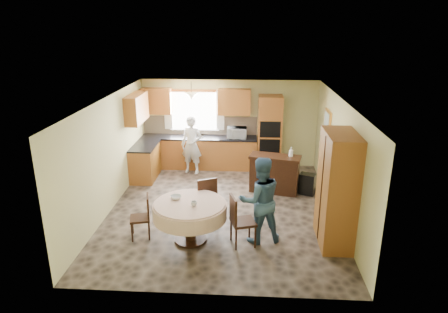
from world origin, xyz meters
TOP-DOWN VIEW (x-y plane):
  - floor at (0.00, 0.00)m, footprint 5.00×6.00m
  - ceiling at (0.00, 0.00)m, footprint 5.00×6.00m
  - wall_back at (0.00, 3.00)m, footprint 5.00×0.02m
  - wall_front at (0.00, -3.00)m, footprint 5.00×0.02m
  - wall_left at (-2.50, 0.00)m, footprint 0.02×6.00m
  - wall_right at (2.50, 0.00)m, footprint 0.02×6.00m
  - window at (-1.00, 2.98)m, footprint 1.40×0.03m
  - curtain_left at (-1.75, 2.93)m, footprint 0.22×0.02m
  - curtain_right at (-0.25, 2.93)m, footprint 0.22×0.02m
  - base_cab_back at (-0.85, 2.70)m, footprint 3.30×0.60m
  - counter_back at (-0.85, 2.70)m, footprint 3.30×0.64m
  - base_cab_left at (-2.20, 1.80)m, footprint 0.60×1.20m
  - counter_left at (-2.20, 1.80)m, footprint 0.64×1.20m
  - backsplash at (-0.85, 2.99)m, footprint 3.30×0.02m
  - wall_cab_left at (-2.05, 2.83)m, footprint 0.85×0.33m
  - wall_cab_right at (0.15, 2.83)m, footprint 0.90×0.33m
  - wall_cab_side at (-2.33, 1.80)m, footprint 0.33×1.20m
  - oven_tower at (1.15, 2.69)m, footprint 0.66×0.62m
  - oven_upper at (1.15, 2.38)m, footprint 0.56×0.01m
  - oven_lower at (1.15, 2.38)m, footprint 0.56×0.01m
  - pendant at (-1.00, 2.50)m, footprint 0.36×0.36m
  - sideboard at (1.22, 1.07)m, footprint 1.31×0.77m
  - space_heater at (2.03, 0.97)m, footprint 0.45×0.40m
  - cupboard at (2.22, -1.26)m, footprint 0.57×1.13m
  - dining_table at (-0.52, -1.41)m, footprint 1.40×1.40m
  - chair_left at (-1.45, -1.31)m, footprint 0.46×0.46m
  - chair_back at (-0.30, -0.62)m, footprint 0.58×0.58m
  - chair_right at (0.42, -1.49)m, footprint 0.54×0.54m
  - framed_picture at (2.47, 1.37)m, footprint 0.06×0.64m
  - microwave at (0.23, 2.65)m, footprint 0.55×0.38m
  - person_sink at (-0.99, 2.26)m, footprint 0.65×0.49m
  - person_dining at (0.80, -1.31)m, footprint 0.97×0.84m
  - bowl_sideboard at (0.95, 1.07)m, footprint 0.22×0.22m
  - bottle_sideboard at (1.60, 1.07)m, footprint 0.13×0.13m
  - cup_table at (-0.42, -1.53)m, footprint 0.14×0.14m
  - bowl_table at (-0.81, -1.25)m, footprint 0.24×0.24m

SIDE VIEW (x-z plane):
  - floor at x=0.00m, z-range -0.01..0.01m
  - space_heater at x=2.03m, z-range 0.00..0.52m
  - sideboard at x=1.22m, z-range 0.00..0.88m
  - base_cab_back at x=-0.85m, z-range 0.00..0.88m
  - base_cab_left at x=-2.20m, z-range 0.00..0.88m
  - chair_left at x=-1.45m, z-range 0.05..0.91m
  - chair_right at x=0.42m, z-range 0.05..1.05m
  - chair_back at x=-0.30m, z-range 0.05..1.07m
  - dining_table at x=-0.52m, z-range 0.22..1.02m
  - oven_lower at x=1.15m, z-range 0.53..0.97m
  - person_sink at x=-0.99m, z-range 0.00..1.61m
  - bowl_table at x=-0.81m, z-range 0.80..0.86m
  - cup_table at x=-0.42m, z-range 0.80..0.89m
  - person_dining at x=0.80m, z-range 0.00..1.70m
  - counter_back at x=-0.85m, z-range 0.88..0.92m
  - counter_left at x=-2.20m, z-range 0.88..0.92m
  - bowl_sideboard at x=0.95m, z-range 0.88..0.92m
  - bottle_sideboard at x=1.60m, z-range 0.88..1.17m
  - oven_tower at x=1.15m, z-range 0.00..2.12m
  - microwave at x=0.23m, z-range 0.92..1.22m
  - cupboard at x=2.22m, z-range 0.00..2.16m
  - backsplash at x=-0.85m, z-range 0.90..1.46m
  - wall_back at x=0.00m, z-range 0.00..2.50m
  - wall_front at x=0.00m, z-range 0.00..2.50m
  - wall_left at x=-2.50m, z-range 0.00..2.50m
  - wall_right at x=2.50m, z-range 0.00..2.50m
  - oven_upper at x=1.15m, z-range 1.02..1.48m
  - window at x=-1.00m, z-range 1.05..2.15m
  - curtain_left at x=-1.75m, z-range 1.08..2.22m
  - curtain_right at x=-0.25m, z-range 1.08..2.22m
  - framed_picture at x=2.47m, z-range 1.49..2.01m
  - wall_cab_left at x=-2.05m, z-range 1.55..2.27m
  - wall_cab_right at x=0.15m, z-range 1.55..2.27m
  - wall_cab_side at x=-2.33m, z-range 1.55..2.27m
  - pendant at x=-1.00m, z-range 2.03..2.21m
  - ceiling at x=0.00m, z-range 2.50..2.50m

